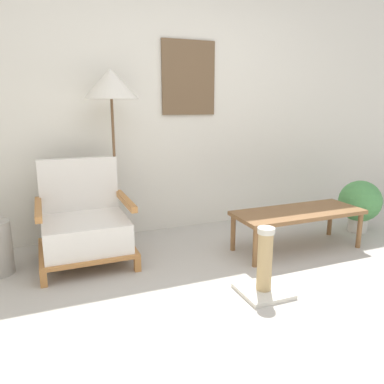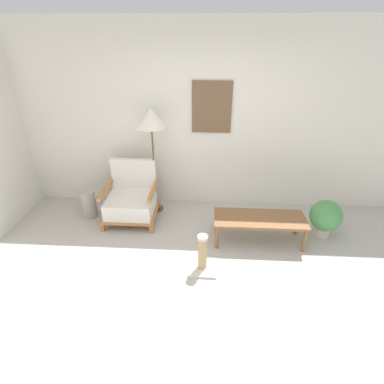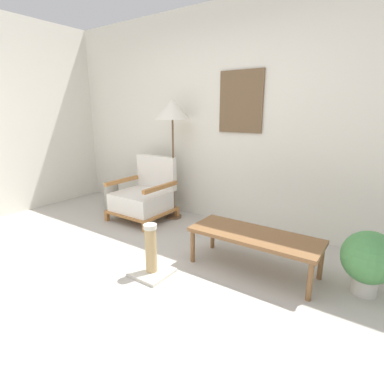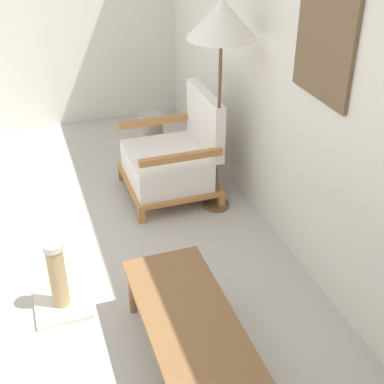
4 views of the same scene
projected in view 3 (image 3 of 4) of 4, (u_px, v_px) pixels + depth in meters
name	position (u px, v px, depth m)	size (l,w,h in m)	color
ground_plane	(113.00, 299.00, 2.37)	(14.00, 14.00, 0.00)	#B7B2A8
wall_back	(238.00, 119.00, 3.68)	(8.00, 0.09, 2.70)	silver
armchair	(144.00, 197.00, 4.09)	(0.75, 0.70, 0.84)	#B2753D
floor_lamp	(172.00, 112.00, 3.83)	(0.47, 0.47, 1.60)	brown
coffee_table	(254.00, 238.00, 2.74)	(1.19, 0.46, 0.36)	brown
vase	(111.00, 196.00, 4.48)	(0.22, 0.22, 0.42)	#9E998E
potted_plant	(369.00, 259.00, 2.37)	(0.42, 0.42, 0.54)	beige
scratching_post	(151.00, 258.00, 2.71)	(0.33, 0.33, 0.48)	beige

